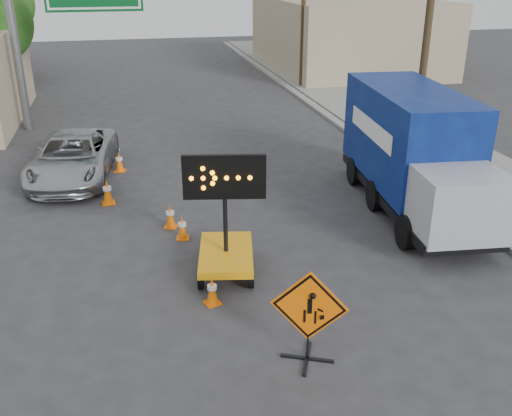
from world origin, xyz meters
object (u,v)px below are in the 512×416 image
object	(u,v)px
arrow_board	(226,247)
pickup_truck	(73,157)
construction_sign	(309,315)
box_truck	(412,158)

from	to	relation	value
arrow_board	pickup_truck	world-z (taller)	arrow_board
construction_sign	pickup_truck	distance (m)	12.09
construction_sign	arrow_board	distance (m)	3.71
pickup_truck	construction_sign	bearing A→B (deg)	-59.85
construction_sign	box_truck	distance (m)	8.01
arrow_board	pickup_truck	size ratio (longest dim) A/B	0.54
arrow_board	pickup_truck	distance (m)	8.47
arrow_board	box_truck	xyz separation A→B (m)	(5.98, 2.55, 0.92)
arrow_board	box_truck	distance (m)	6.57
pickup_truck	box_truck	bearing A→B (deg)	-19.79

